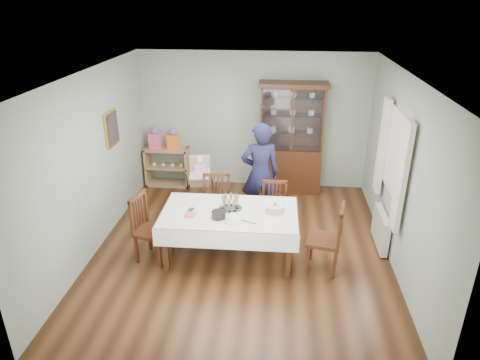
# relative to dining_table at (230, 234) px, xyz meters

# --- Properties ---
(floor) EXTENTS (5.00, 5.00, 0.00)m
(floor) POSITION_rel_dining_table_xyz_m (0.16, 0.22, -0.38)
(floor) COLOR #593319
(floor) RESTS_ON ground
(room_shell) EXTENTS (5.00, 5.00, 5.00)m
(room_shell) POSITION_rel_dining_table_xyz_m (0.16, 0.75, 1.32)
(room_shell) COLOR #9EAA99
(room_shell) RESTS_ON floor
(dining_table) EXTENTS (2.01, 1.17, 0.76)m
(dining_table) POSITION_rel_dining_table_xyz_m (0.00, 0.00, 0.00)
(dining_table) COLOR #452111
(dining_table) RESTS_ON floor
(china_cabinet) EXTENTS (1.30, 0.48, 2.18)m
(china_cabinet) POSITION_rel_dining_table_xyz_m (0.91, 2.48, 0.74)
(china_cabinet) COLOR #452111
(china_cabinet) RESTS_ON floor
(sideboard) EXTENTS (0.90, 0.38, 0.80)m
(sideboard) POSITION_rel_dining_table_xyz_m (-1.59, 2.50, 0.02)
(sideboard) COLOR tan
(sideboard) RESTS_ON floor
(picture_frame) EXTENTS (0.04, 0.48, 0.58)m
(picture_frame) POSITION_rel_dining_table_xyz_m (-2.06, 1.02, 1.27)
(picture_frame) COLOR gold
(picture_frame) RESTS_ON room_shell
(window) EXTENTS (0.04, 1.02, 1.22)m
(window) POSITION_rel_dining_table_xyz_m (2.38, 0.52, 1.17)
(window) COLOR white
(window) RESTS_ON room_shell
(curtain_left) EXTENTS (0.07, 0.30, 1.55)m
(curtain_left) POSITION_rel_dining_table_xyz_m (2.32, -0.10, 1.07)
(curtain_left) COLOR silver
(curtain_left) RESTS_ON room_shell
(curtain_right) EXTENTS (0.07, 0.30, 1.55)m
(curtain_right) POSITION_rel_dining_table_xyz_m (2.32, 1.14, 1.07)
(curtain_right) COLOR silver
(curtain_right) RESTS_ON room_shell
(radiator) EXTENTS (0.10, 0.80, 0.55)m
(radiator) POSITION_rel_dining_table_xyz_m (2.32, 0.52, -0.08)
(radiator) COLOR white
(radiator) RESTS_ON floor
(chair_far_left) EXTENTS (0.52, 0.52, 1.02)m
(chair_far_left) POSITION_rel_dining_table_xyz_m (-0.28, 0.60, -0.08)
(chair_far_left) COLOR #452111
(chair_far_left) RESTS_ON floor
(chair_far_right) EXTENTS (0.43, 0.43, 0.93)m
(chair_far_right) POSITION_rel_dining_table_xyz_m (0.64, 0.62, -0.11)
(chair_far_right) COLOR #452111
(chair_far_right) RESTS_ON floor
(chair_end_left) EXTENTS (0.56, 0.56, 1.03)m
(chair_end_left) POSITION_rel_dining_table_xyz_m (-1.14, -0.18, -0.08)
(chair_end_left) COLOR #452111
(chair_end_left) RESTS_ON floor
(chair_end_right) EXTENTS (0.54, 0.54, 1.03)m
(chair_end_right) POSITION_rel_dining_table_xyz_m (1.39, -0.19, -0.08)
(chair_end_right) COLOR #452111
(chair_end_right) RESTS_ON floor
(woman) EXTENTS (0.71, 0.52, 1.78)m
(woman) POSITION_rel_dining_table_xyz_m (0.38, 1.14, 0.51)
(woman) COLOR black
(woman) RESTS_ON floor
(high_chair) EXTENTS (0.56, 0.56, 1.09)m
(high_chair) POSITION_rel_dining_table_xyz_m (-0.69, 1.36, 0.04)
(high_chair) COLOR black
(high_chair) RESTS_ON floor
(champagne_tray) EXTENTS (0.34, 0.34, 0.21)m
(champagne_tray) POSITION_rel_dining_table_xyz_m (0.00, 0.08, 0.44)
(champagne_tray) COLOR silver
(champagne_tray) RESTS_ON dining_table
(birthday_cake) EXTENTS (0.31, 0.31, 0.21)m
(birthday_cake) POSITION_rel_dining_table_xyz_m (0.66, 0.04, 0.43)
(birthday_cake) COLOR white
(birthday_cake) RESTS_ON dining_table
(plate_stack_dark) EXTENTS (0.26, 0.26, 0.10)m
(plate_stack_dark) POSITION_rel_dining_table_xyz_m (-0.13, -0.20, 0.42)
(plate_stack_dark) COLOR black
(plate_stack_dark) RESTS_ON dining_table
(plate_stack_white) EXTENTS (0.23, 0.23, 0.09)m
(plate_stack_white) POSITION_rel_dining_table_xyz_m (0.10, -0.29, 0.42)
(plate_stack_white) COLOR white
(plate_stack_white) RESTS_ON dining_table
(napkin_stack) EXTENTS (0.17, 0.17, 0.02)m
(napkin_stack) POSITION_rel_dining_table_xyz_m (-0.55, -0.17, 0.39)
(napkin_stack) COLOR #F35983
(napkin_stack) RESTS_ON dining_table
(cutlery) EXTENTS (0.13, 0.17, 0.01)m
(cutlery) POSITION_rel_dining_table_xyz_m (-0.61, -0.02, 0.38)
(cutlery) COLOR silver
(cutlery) RESTS_ON dining_table
(cake_knife) EXTENTS (0.26, 0.13, 0.01)m
(cake_knife) POSITION_rel_dining_table_xyz_m (0.30, -0.29, 0.38)
(cake_knife) COLOR silver
(cake_knife) RESTS_ON dining_table
(gift_bag_pink) EXTENTS (0.25, 0.18, 0.43)m
(gift_bag_pink) POSITION_rel_dining_table_xyz_m (-1.80, 2.48, 0.61)
(gift_bag_pink) COLOR #F35983
(gift_bag_pink) RESTS_ON sideboard
(gift_bag_orange) EXTENTS (0.25, 0.19, 0.43)m
(gift_bag_orange) POSITION_rel_dining_table_xyz_m (-1.43, 2.48, 0.60)
(gift_bag_orange) COLOR orange
(gift_bag_orange) RESTS_ON sideboard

